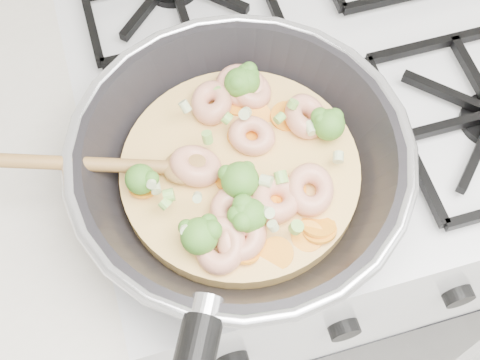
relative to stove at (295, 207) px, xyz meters
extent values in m
cube|color=silver|center=(0.00, 0.00, -0.01)|extent=(0.60, 0.60, 0.90)
cube|color=black|center=(0.00, 0.00, 0.45)|extent=(0.56, 0.56, 0.02)
torus|color=silver|center=(-0.15, -0.16, 0.53)|extent=(0.35, 0.35, 0.01)
cylinder|color=#F3C469|center=(-0.15, -0.16, 0.49)|extent=(0.24, 0.24, 0.02)
ellipsoid|color=olive|center=(-0.20, -0.15, 0.51)|extent=(0.06, 0.05, 0.02)
cylinder|color=olive|center=(-0.35, -0.11, 0.53)|extent=(0.28, 0.08, 0.07)
torus|color=#DBA082|center=(-0.09, -0.20, 0.51)|extent=(0.07, 0.07, 0.02)
torus|color=#DBA082|center=(-0.19, -0.15, 0.51)|extent=(0.08, 0.08, 0.03)
torus|color=#DBA082|center=(-0.19, -0.24, 0.51)|extent=(0.07, 0.07, 0.02)
torus|color=#DBA082|center=(-0.17, -0.23, 0.51)|extent=(0.07, 0.07, 0.03)
torus|color=#DBA082|center=(-0.16, -0.08, 0.51)|extent=(0.07, 0.06, 0.03)
torus|color=#DBA082|center=(-0.11, -0.07, 0.51)|extent=(0.07, 0.07, 0.03)
torus|color=#DBA082|center=(-0.13, -0.21, 0.51)|extent=(0.08, 0.08, 0.03)
torus|color=#DBA082|center=(-0.07, -0.12, 0.51)|extent=(0.06, 0.06, 0.03)
torus|color=#DBA082|center=(-0.12, -0.07, 0.51)|extent=(0.08, 0.08, 0.03)
torus|color=#DBA082|center=(-0.13, -0.13, 0.51)|extent=(0.07, 0.07, 0.03)
torus|color=#DBA082|center=(-0.17, -0.21, 0.51)|extent=(0.07, 0.07, 0.02)
ellipsoid|color=#50902F|center=(-0.21, -0.23, 0.52)|extent=(0.05, 0.05, 0.04)
ellipsoid|color=#50902F|center=(-0.16, -0.22, 0.52)|extent=(0.04, 0.04, 0.03)
ellipsoid|color=#50902F|center=(-0.12, -0.07, 0.52)|extent=(0.04, 0.04, 0.03)
ellipsoid|color=#50902F|center=(-0.05, -0.15, 0.52)|extent=(0.04, 0.04, 0.03)
ellipsoid|color=#50902F|center=(-0.16, -0.18, 0.52)|extent=(0.05, 0.05, 0.04)
ellipsoid|color=#50902F|center=(-0.25, -0.15, 0.52)|extent=(0.04, 0.04, 0.03)
ellipsoid|color=#50902F|center=(-0.12, -0.07, 0.52)|extent=(0.04, 0.04, 0.03)
cylinder|color=orange|center=(-0.12, -0.20, 0.50)|extent=(0.04, 0.04, 0.01)
cylinder|color=orange|center=(-0.14, -0.12, 0.50)|extent=(0.03, 0.03, 0.01)
cylinder|color=orange|center=(-0.09, -0.24, 0.50)|extent=(0.05, 0.05, 0.02)
cylinder|color=orange|center=(-0.16, -0.17, 0.50)|extent=(0.03, 0.03, 0.01)
cylinder|color=orange|center=(-0.25, -0.15, 0.50)|extent=(0.03, 0.03, 0.01)
cylinder|color=orange|center=(-0.14, -0.26, 0.50)|extent=(0.04, 0.04, 0.01)
cylinder|color=orange|center=(-0.16, -0.20, 0.50)|extent=(0.03, 0.03, 0.00)
cylinder|color=orange|center=(-0.17, -0.25, 0.50)|extent=(0.04, 0.04, 0.01)
cylinder|color=orange|center=(-0.11, -0.20, 0.50)|extent=(0.03, 0.03, 0.01)
cylinder|color=orange|center=(-0.11, -0.10, 0.50)|extent=(0.04, 0.04, 0.01)
cylinder|color=orange|center=(-0.11, -0.20, 0.50)|extent=(0.04, 0.04, 0.00)
cylinder|color=orange|center=(-0.13, -0.12, 0.50)|extent=(0.03, 0.03, 0.01)
cylinder|color=orange|center=(-0.09, -0.11, 0.50)|extent=(0.05, 0.05, 0.01)
cylinder|color=orange|center=(-0.10, -0.24, 0.50)|extent=(0.04, 0.04, 0.01)
cylinder|color=orange|center=(-0.13, -0.08, 0.50)|extent=(0.04, 0.04, 0.01)
cylinder|color=orange|center=(-0.11, -0.25, 0.50)|extent=(0.04, 0.04, 0.00)
cylinder|color=#BFD194|center=(-0.13, -0.11, 0.53)|extent=(0.01, 0.01, 0.01)
cylinder|color=#82BD4B|center=(-0.15, -0.11, 0.53)|extent=(0.01, 0.01, 0.01)
cylinder|color=#BFD194|center=(-0.24, -0.16, 0.52)|extent=(0.01, 0.01, 0.01)
cylinder|color=#BFD194|center=(-0.14, -0.22, 0.52)|extent=(0.01, 0.01, 0.01)
cylinder|color=#82BD4B|center=(-0.17, -0.13, 0.53)|extent=(0.01, 0.01, 0.01)
cylinder|color=#BFD194|center=(-0.24, -0.16, 0.53)|extent=(0.01, 0.01, 0.01)
cylinder|color=#82BD4B|center=(-0.16, -0.22, 0.53)|extent=(0.01, 0.01, 0.01)
cylinder|color=#BFD194|center=(-0.22, -0.22, 0.52)|extent=(0.01, 0.01, 0.01)
cylinder|color=#82BD4B|center=(-0.12, -0.19, 0.52)|extent=(0.01, 0.01, 0.01)
cylinder|color=#BFD194|center=(-0.14, -0.24, 0.52)|extent=(0.01, 0.01, 0.01)
cylinder|color=#82BD4B|center=(-0.10, -0.13, 0.52)|extent=(0.01, 0.01, 0.01)
cylinder|color=#82BD4B|center=(-0.08, -0.12, 0.52)|extent=(0.01, 0.01, 0.01)
cylinder|color=#82BD4B|center=(-0.12, -0.24, 0.52)|extent=(0.01, 0.01, 0.01)
cylinder|color=#BFD194|center=(-0.20, -0.19, 0.53)|extent=(0.01, 0.01, 0.01)
cylinder|color=#BFD194|center=(-0.06, -0.18, 0.51)|extent=(0.01, 0.01, 0.01)
cylinder|color=#82BD4B|center=(-0.23, -0.19, 0.52)|extent=(0.01, 0.01, 0.01)
cylinder|color=#BFD194|center=(-0.13, -0.19, 0.52)|extent=(0.01, 0.01, 0.01)
cylinder|color=#82BD4B|center=(-0.23, -0.18, 0.52)|extent=(0.01, 0.01, 0.01)
cylinder|color=#82BD4B|center=(-0.15, -0.07, 0.51)|extent=(0.01, 0.01, 0.01)
cylinder|color=#BFD194|center=(-0.07, -0.14, 0.51)|extent=(0.01, 0.01, 0.01)
cylinder|color=#BFD194|center=(-0.19, -0.09, 0.52)|extent=(0.01, 0.01, 0.01)
camera|label=1|loc=(-0.24, -0.47, 1.09)|focal=50.23mm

